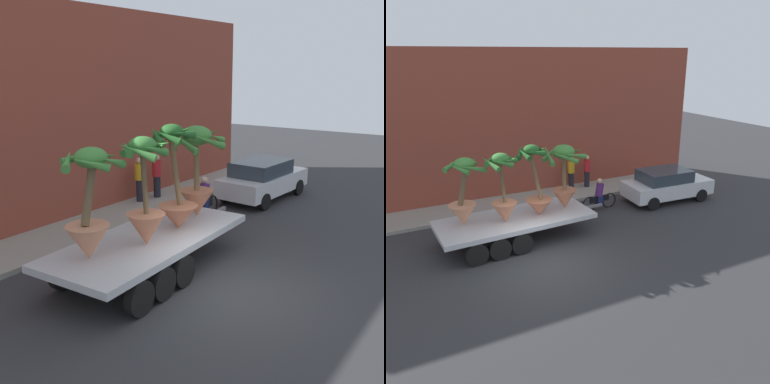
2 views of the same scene
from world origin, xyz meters
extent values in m
plane|color=#2D2D30|center=(0.00, 0.00, 0.00)|extent=(60.00, 60.00, 0.00)
cube|color=gray|center=(0.00, 6.10, 0.07)|extent=(24.00, 2.20, 0.15)
cube|color=brown|center=(0.00, 7.80, 3.60)|extent=(24.00, 1.20, 7.20)
cube|color=#B7BABF|center=(-0.26, 2.27, 0.89)|extent=(6.03, 2.76, 0.18)
cylinder|color=black|center=(-2.21, 3.33, 0.40)|extent=(0.81, 0.26, 0.80)
cylinder|color=black|center=(-2.09, 1.02, 0.40)|extent=(0.81, 0.26, 0.80)
cylinder|color=black|center=(-1.38, 3.37, 0.40)|extent=(0.81, 0.26, 0.80)
cylinder|color=black|center=(-1.27, 1.06, 0.40)|extent=(0.81, 0.26, 0.80)
cylinder|color=black|center=(-0.55, 3.41, 0.40)|extent=(0.81, 0.26, 0.80)
cylinder|color=black|center=(-0.44, 1.10, 0.40)|extent=(0.81, 0.26, 0.80)
cube|color=slate|center=(3.19, 2.44, 0.74)|extent=(1.00, 0.15, 0.10)
cone|color=#B26647|center=(1.84, 2.29, 1.37)|extent=(0.98, 0.98, 0.78)
cylinder|color=brown|center=(1.83, 2.29, 2.54)|extent=(0.20, 0.16, 1.57)
ellipsoid|color=#428438|center=(1.82, 2.29, 3.32)|extent=(0.87, 0.87, 0.55)
cone|color=#428438|center=(2.33, 2.39, 3.24)|extent=(0.40, 1.06, 0.57)
cone|color=#428438|center=(2.00, 2.68, 3.25)|extent=(0.89, 0.55, 0.50)
cone|color=#428438|center=(1.53, 2.79, 3.24)|extent=(1.09, 0.75, 0.65)
cone|color=#428438|center=(1.22, 2.36, 3.24)|extent=(0.35, 1.20, 0.67)
cone|color=#428438|center=(1.60, 1.77, 3.25)|extent=(1.10, 0.63, 0.57)
cone|color=#428438|center=(2.02, 1.72, 3.27)|extent=(1.20, 0.58, 0.47)
cone|color=#C17251|center=(-0.75, 1.96, 1.37)|extent=(0.94, 0.94, 0.79)
cylinder|color=brown|center=(-0.77, 1.96, 2.60)|extent=(0.22, 0.13, 1.66)
ellipsoid|color=#387A33|center=(-0.80, 1.96, 3.42)|extent=(0.66, 0.66, 0.41)
cone|color=#387A33|center=(-0.36, 1.87, 3.37)|extent=(0.37, 0.94, 0.42)
cone|color=#387A33|center=(-0.58, 2.20, 3.37)|extent=(0.63, 0.62, 0.37)
cone|color=#387A33|center=(-0.90, 2.28, 3.36)|extent=(0.72, 0.40, 0.40)
cone|color=#387A33|center=(-1.10, 2.18, 3.38)|extent=(0.61, 0.74, 0.37)
cone|color=#387A33|center=(-1.22, 1.77, 3.36)|extent=(0.57, 0.93, 0.49)
cone|color=#387A33|center=(-0.84, 1.58, 3.36)|extent=(0.81, 0.29, 0.42)
cone|color=#387A33|center=(-0.50, 1.68, 3.39)|extent=(0.73, 0.75, 0.35)
cone|color=tan|center=(-2.17, 2.43, 1.38)|extent=(1.00, 1.00, 0.80)
cylinder|color=brown|center=(-2.07, 2.43, 2.52)|extent=(0.53, 0.19, 1.49)
ellipsoid|color=#428438|center=(-1.96, 2.43, 3.26)|extent=(0.74, 0.74, 0.46)
cone|color=#428438|center=(-1.56, 2.43, 3.23)|extent=(0.21, 0.82, 0.33)
cone|color=#428438|center=(-1.88, 2.87, 3.23)|extent=(0.95, 0.37, 0.36)
cone|color=#428438|center=(-2.30, 2.78, 3.22)|extent=(0.86, 0.83, 0.41)
cone|color=#428438|center=(-2.24, 2.13, 3.20)|extent=(0.74, 0.71, 0.43)
cone|color=#428438|center=(-1.80, 1.94, 3.20)|extent=(1.05, 0.53, 0.50)
cone|color=#B26647|center=(0.65, 2.05, 1.30)|extent=(1.06, 1.06, 0.65)
cylinder|color=brown|center=(0.53, 2.05, 2.62)|extent=(0.54, 0.15, 1.97)
ellipsoid|color=#235B23|center=(0.41, 2.05, 3.61)|extent=(0.59, 0.59, 0.37)
cone|color=#235B23|center=(0.80, 2.13, 3.53)|extent=(0.35, 0.84, 0.47)
cone|color=#235B23|center=(0.66, 2.27, 3.55)|extent=(0.61, 0.66, 0.38)
cone|color=#235B23|center=(0.33, 2.34, 3.55)|extent=(0.66, 0.36, 0.36)
cone|color=#235B23|center=(0.06, 2.25, 3.53)|extent=(0.57, 0.82, 0.50)
cone|color=#235B23|center=(0.05, 1.94, 3.53)|extent=(0.43, 0.80, 0.45)
cone|color=#235B23|center=(0.38, 1.67, 3.57)|extent=(0.81, 0.27, 0.33)
cone|color=#235B23|center=(0.58, 1.75, 3.55)|extent=(0.72, 0.53, 0.37)
torus|color=black|center=(4.82, 3.67, 0.34)|extent=(0.74, 0.09, 0.74)
torus|color=black|center=(3.72, 3.63, 0.34)|extent=(0.74, 0.09, 0.74)
cube|color=black|center=(4.27, 3.65, 0.52)|extent=(1.04, 0.10, 0.28)
cylinder|color=#51236B|center=(4.27, 3.65, 0.97)|extent=(0.46, 0.36, 0.65)
sphere|color=tan|center=(4.27, 3.65, 1.39)|extent=(0.24, 0.24, 0.24)
cube|color=navy|center=(4.27, 3.65, 0.44)|extent=(0.29, 0.25, 0.44)
cube|color=silver|center=(7.87, 3.21, 0.67)|extent=(4.40, 2.04, 0.70)
cube|color=#2D3842|center=(7.66, 3.22, 1.30)|extent=(2.45, 1.77, 0.56)
cylinder|color=black|center=(9.32, 4.01, 0.32)|extent=(0.65, 0.23, 0.64)
cylinder|color=black|center=(9.23, 2.28, 0.32)|extent=(0.65, 0.23, 0.64)
cylinder|color=black|center=(6.51, 4.15, 0.32)|extent=(0.65, 0.23, 0.64)
cylinder|color=black|center=(6.43, 2.41, 0.32)|extent=(0.65, 0.23, 0.64)
cylinder|color=black|center=(5.14, 6.49, 0.57)|extent=(0.28, 0.28, 0.85)
cylinder|color=red|center=(5.14, 6.49, 1.31)|extent=(0.36, 0.36, 0.62)
sphere|color=tan|center=(5.14, 6.49, 1.74)|extent=(0.24, 0.24, 0.24)
cylinder|color=black|center=(4.27, 6.63, 0.57)|extent=(0.28, 0.28, 0.85)
cylinder|color=gold|center=(4.27, 6.63, 1.31)|extent=(0.36, 0.36, 0.62)
sphere|color=tan|center=(4.27, 6.63, 1.74)|extent=(0.24, 0.24, 0.24)
camera|label=1|loc=(-8.90, -5.18, 5.14)|focal=44.30mm
camera|label=2|loc=(-4.63, -11.53, 6.98)|focal=37.64mm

